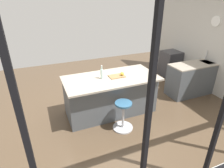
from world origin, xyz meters
The scene contains 10 objects.
ground_plane centered at (0.00, 0.00, 0.00)m, with size 8.17×8.17×0.00m, color brown.
window_panel_rear centered at (0.00, 2.48, 1.68)m, with size 6.28×0.12×2.96m.
interior_partition_left centered at (-3.14, 0.00, 1.48)m, with size 0.15×4.96×2.96m.
sink_cabinet centered at (-2.80, 0.12, 0.46)m, with size 2.00×0.60×1.19m.
oven_range centered at (-2.79, -1.23, 0.44)m, with size 0.60×0.61×0.88m.
kitchen_island centered at (0.04, 0.12, 0.48)m, with size 2.16×1.07×0.95m.
stool_by_window centered at (0.04, 0.83, 0.31)m, with size 0.44×0.44×0.65m.
cutting_board centered at (-0.10, 0.17, 0.96)m, with size 0.36×0.24×0.02m, color olive.
apple_yellow centered at (-0.22, 0.19, 1.01)m, with size 0.08×0.08×0.08m, color gold.
water_bottle centered at (0.26, 0.14, 1.07)m, with size 0.06×0.06×0.31m.
Camera 1 is at (1.55, 3.84, 2.69)m, focal length 30.42 mm.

